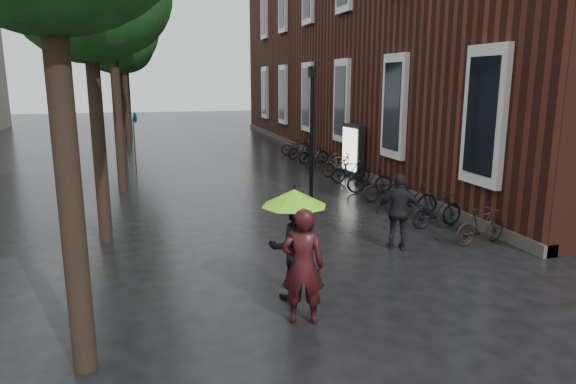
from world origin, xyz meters
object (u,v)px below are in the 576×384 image
object	(u,v)px
parked_bicycles	(348,170)
lamp_post	(312,120)
pedestrian_walking	(399,212)
person_burgundy	(303,266)
ad_lightbox	(353,150)
person_black	(294,247)

from	to	relation	value
parked_bicycles	lamp_post	world-z (taller)	lamp_post
pedestrian_walking	person_burgundy	bearing A→B (deg)	64.95
pedestrian_walking	ad_lightbox	size ratio (longest dim) A/B	0.85
person_black	parked_bicycles	bearing A→B (deg)	-115.18
pedestrian_walking	person_black	bearing A→B (deg)	55.03
lamp_post	person_burgundy	bearing A→B (deg)	-108.98
person_burgundy	person_black	world-z (taller)	person_burgundy
ad_lightbox	lamp_post	distance (m)	4.92
parked_bicycles	ad_lightbox	world-z (taller)	ad_lightbox
ad_lightbox	lamp_post	world-z (taller)	lamp_post
lamp_post	parked_bicycles	bearing A→B (deg)	47.13
pedestrian_walking	ad_lightbox	world-z (taller)	ad_lightbox
person_black	ad_lightbox	xyz separation A→B (m)	(5.74, 11.02, 0.10)
person_burgundy	pedestrian_walking	xyz separation A→B (m)	(3.28, 2.98, -0.06)
person_black	ad_lightbox	size ratio (longest dim) A/B	0.91
person_burgundy	ad_lightbox	bearing A→B (deg)	-98.18
person_burgundy	lamp_post	world-z (taller)	lamp_post
parked_bicycles	lamp_post	bearing A→B (deg)	-132.87
person_burgundy	parked_bicycles	size ratio (longest dim) A/B	0.12
lamp_post	pedestrian_walking	bearing A→B (deg)	-86.00
person_black	pedestrian_walking	distance (m)	3.72
person_burgundy	pedestrian_walking	world-z (taller)	person_burgundy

